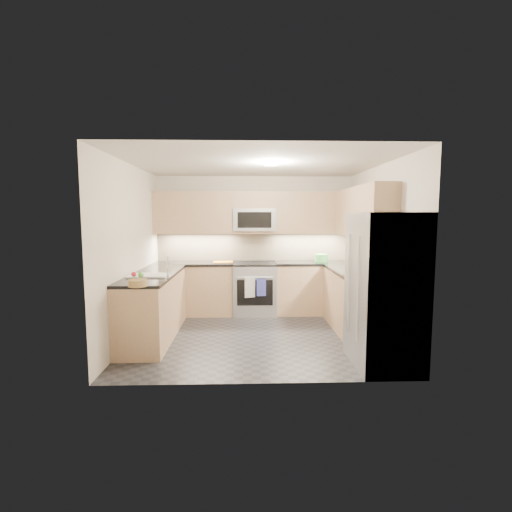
# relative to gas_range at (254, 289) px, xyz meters

# --- Properties ---
(floor) EXTENTS (3.60, 3.20, 0.00)m
(floor) POSITION_rel_gas_range_xyz_m (0.00, -1.28, -0.46)
(floor) COLOR #232428
(floor) RESTS_ON ground
(ceiling) EXTENTS (3.60, 3.20, 0.02)m
(ceiling) POSITION_rel_gas_range_xyz_m (0.00, -1.28, 2.04)
(ceiling) COLOR beige
(ceiling) RESTS_ON wall_back
(wall_back) EXTENTS (3.60, 0.02, 2.50)m
(wall_back) POSITION_rel_gas_range_xyz_m (0.00, 0.32, 0.79)
(wall_back) COLOR beige
(wall_back) RESTS_ON floor
(wall_front) EXTENTS (3.60, 0.02, 2.50)m
(wall_front) POSITION_rel_gas_range_xyz_m (0.00, -2.88, 0.79)
(wall_front) COLOR beige
(wall_front) RESTS_ON floor
(wall_left) EXTENTS (0.02, 3.20, 2.50)m
(wall_left) POSITION_rel_gas_range_xyz_m (-1.80, -1.28, 0.79)
(wall_left) COLOR beige
(wall_left) RESTS_ON floor
(wall_right) EXTENTS (0.02, 3.20, 2.50)m
(wall_right) POSITION_rel_gas_range_xyz_m (1.80, -1.28, 0.79)
(wall_right) COLOR beige
(wall_right) RESTS_ON floor
(base_cab_back_left) EXTENTS (1.42, 0.60, 0.90)m
(base_cab_back_left) POSITION_rel_gas_range_xyz_m (-1.09, 0.02, -0.01)
(base_cab_back_left) COLOR tan
(base_cab_back_left) RESTS_ON floor
(base_cab_back_right) EXTENTS (1.42, 0.60, 0.90)m
(base_cab_back_right) POSITION_rel_gas_range_xyz_m (1.09, 0.02, -0.01)
(base_cab_back_right) COLOR tan
(base_cab_back_right) RESTS_ON floor
(base_cab_right) EXTENTS (0.60, 1.70, 0.90)m
(base_cab_right) POSITION_rel_gas_range_xyz_m (1.50, -1.12, -0.01)
(base_cab_right) COLOR tan
(base_cab_right) RESTS_ON floor
(base_cab_peninsula) EXTENTS (0.60, 2.00, 0.90)m
(base_cab_peninsula) POSITION_rel_gas_range_xyz_m (-1.50, -1.28, -0.01)
(base_cab_peninsula) COLOR tan
(base_cab_peninsula) RESTS_ON floor
(countertop_back_left) EXTENTS (1.42, 0.63, 0.04)m
(countertop_back_left) POSITION_rel_gas_range_xyz_m (-1.09, 0.02, 0.47)
(countertop_back_left) COLOR black
(countertop_back_left) RESTS_ON base_cab_back_left
(countertop_back_right) EXTENTS (1.42, 0.63, 0.04)m
(countertop_back_right) POSITION_rel_gas_range_xyz_m (1.09, 0.02, 0.47)
(countertop_back_right) COLOR black
(countertop_back_right) RESTS_ON base_cab_back_right
(countertop_right) EXTENTS (0.63, 1.70, 0.04)m
(countertop_right) POSITION_rel_gas_range_xyz_m (1.50, -1.12, 0.47)
(countertop_right) COLOR black
(countertop_right) RESTS_ON base_cab_right
(countertop_peninsula) EXTENTS (0.63, 2.00, 0.04)m
(countertop_peninsula) POSITION_rel_gas_range_xyz_m (-1.50, -1.28, 0.47)
(countertop_peninsula) COLOR black
(countertop_peninsula) RESTS_ON base_cab_peninsula
(upper_cab_back) EXTENTS (3.60, 0.35, 0.75)m
(upper_cab_back) POSITION_rel_gas_range_xyz_m (0.00, 0.15, 1.37)
(upper_cab_back) COLOR tan
(upper_cab_back) RESTS_ON wall_back
(upper_cab_right) EXTENTS (0.35, 1.95, 0.75)m
(upper_cab_right) POSITION_rel_gas_range_xyz_m (1.62, -1.00, 1.37)
(upper_cab_right) COLOR tan
(upper_cab_right) RESTS_ON wall_right
(backsplash_back) EXTENTS (3.60, 0.01, 0.51)m
(backsplash_back) POSITION_rel_gas_range_xyz_m (0.00, 0.32, 0.74)
(backsplash_back) COLOR tan
(backsplash_back) RESTS_ON wall_back
(backsplash_right) EXTENTS (0.01, 2.30, 0.51)m
(backsplash_right) POSITION_rel_gas_range_xyz_m (1.80, -0.82, 0.74)
(backsplash_right) COLOR tan
(backsplash_right) RESTS_ON wall_right
(gas_range) EXTENTS (0.76, 0.65, 0.91)m
(gas_range) POSITION_rel_gas_range_xyz_m (0.00, 0.00, 0.00)
(gas_range) COLOR #95979C
(gas_range) RESTS_ON floor
(range_cooktop) EXTENTS (0.76, 0.65, 0.03)m
(range_cooktop) POSITION_rel_gas_range_xyz_m (0.00, 0.00, 0.46)
(range_cooktop) COLOR black
(range_cooktop) RESTS_ON gas_range
(oven_door_glass) EXTENTS (0.62, 0.02, 0.45)m
(oven_door_glass) POSITION_rel_gas_range_xyz_m (0.00, -0.33, -0.01)
(oven_door_glass) COLOR black
(oven_door_glass) RESTS_ON gas_range
(oven_handle) EXTENTS (0.60, 0.02, 0.02)m
(oven_handle) POSITION_rel_gas_range_xyz_m (0.00, -0.35, 0.26)
(oven_handle) COLOR #B2B5BA
(oven_handle) RESTS_ON gas_range
(microwave) EXTENTS (0.76, 0.40, 0.40)m
(microwave) POSITION_rel_gas_range_xyz_m (0.00, 0.12, 1.24)
(microwave) COLOR #94979B
(microwave) RESTS_ON upper_cab_back
(microwave_door) EXTENTS (0.60, 0.01, 0.28)m
(microwave_door) POSITION_rel_gas_range_xyz_m (0.00, -0.08, 1.24)
(microwave_door) COLOR black
(microwave_door) RESTS_ON microwave
(refrigerator) EXTENTS (0.70, 0.90, 1.80)m
(refrigerator) POSITION_rel_gas_range_xyz_m (1.45, -2.43, 0.45)
(refrigerator) COLOR #9DA1A5
(refrigerator) RESTS_ON floor
(fridge_handle_left) EXTENTS (0.02, 0.02, 1.20)m
(fridge_handle_left) POSITION_rel_gas_range_xyz_m (1.08, -2.61, 0.49)
(fridge_handle_left) COLOR #B2B5BA
(fridge_handle_left) RESTS_ON refrigerator
(fridge_handle_right) EXTENTS (0.02, 0.02, 1.20)m
(fridge_handle_right) POSITION_rel_gas_range_xyz_m (1.08, -2.25, 0.49)
(fridge_handle_right) COLOR #B2B5BA
(fridge_handle_right) RESTS_ON refrigerator
(sink_basin) EXTENTS (0.52, 0.38, 0.16)m
(sink_basin) POSITION_rel_gas_range_xyz_m (-1.50, -1.53, 0.42)
(sink_basin) COLOR white
(sink_basin) RESTS_ON base_cab_peninsula
(faucet) EXTENTS (0.03, 0.03, 0.28)m
(faucet) POSITION_rel_gas_range_xyz_m (-1.24, -1.53, 0.62)
(faucet) COLOR silver
(faucet) RESTS_ON countertop_peninsula
(utensil_bowl) EXTENTS (0.29, 0.29, 0.14)m
(utensil_bowl) POSITION_rel_gas_range_xyz_m (1.22, 0.05, 0.55)
(utensil_bowl) COLOR green
(utensil_bowl) RESTS_ON countertop_back_right
(cutting_board) EXTENTS (0.36, 0.27, 0.01)m
(cutting_board) POSITION_rel_gas_range_xyz_m (-0.57, 0.02, 0.49)
(cutting_board) COLOR orange
(cutting_board) RESTS_ON countertop_back_left
(fruit_basket) EXTENTS (0.23, 0.23, 0.08)m
(fruit_basket) POSITION_rel_gas_range_xyz_m (-1.43, -2.29, 0.52)
(fruit_basket) COLOR #A0804A
(fruit_basket) RESTS_ON countertop_peninsula
(fruit_apple) EXTENTS (0.06, 0.06, 0.06)m
(fruit_apple) POSITION_rel_gas_range_xyz_m (-1.53, -2.11, 0.60)
(fruit_apple) COLOR red
(fruit_apple) RESTS_ON fruit_basket
(fruit_pear) EXTENTS (0.07, 0.07, 0.07)m
(fruit_pear) POSITION_rel_gas_range_xyz_m (-1.43, -2.15, 0.60)
(fruit_pear) COLOR #58B74E
(fruit_pear) RESTS_ON fruit_basket
(dish_towel_check) EXTENTS (0.18, 0.07, 0.35)m
(dish_towel_check) POSITION_rel_gas_range_xyz_m (-0.09, -0.37, 0.10)
(dish_towel_check) COLOR silver
(dish_towel_check) RESTS_ON oven_handle
(dish_towel_blue) EXTENTS (0.16, 0.03, 0.30)m
(dish_towel_blue) POSITION_rel_gas_range_xyz_m (0.11, -0.37, 0.10)
(dish_towel_blue) COLOR #33388E
(dish_towel_blue) RESTS_ON oven_handle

